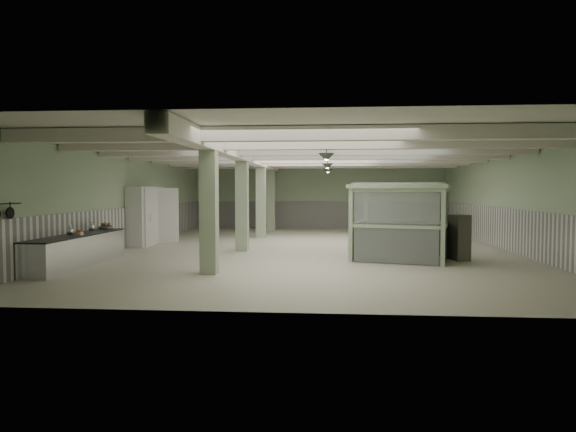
# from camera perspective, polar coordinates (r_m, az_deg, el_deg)

# --- Properties ---
(floor) EXTENTS (20.00, 20.00, 0.00)m
(floor) POSITION_cam_1_polar(r_m,az_deg,el_deg) (19.09, 2.85, -3.59)
(floor) COLOR beige
(floor) RESTS_ON ground
(ceiling) EXTENTS (14.00, 20.00, 0.02)m
(ceiling) POSITION_cam_1_polar(r_m,az_deg,el_deg) (19.01, 2.88, 7.25)
(ceiling) COLOR silver
(ceiling) RESTS_ON wall_back
(wall_back) EXTENTS (14.00, 0.02, 3.60)m
(wall_back) POSITION_cam_1_polar(r_m,az_deg,el_deg) (28.96, 3.48, 2.22)
(wall_back) COLOR #A1BB95
(wall_back) RESTS_ON floor
(wall_front) EXTENTS (14.00, 0.02, 3.60)m
(wall_front) POSITION_cam_1_polar(r_m,az_deg,el_deg) (8.98, 0.86, 0.51)
(wall_front) COLOR #A1BB95
(wall_front) RESTS_ON floor
(wall_left) EXTENTS (0.02, 20.00, 3.60)m
(wall_left) POSITION_cam_1_polar(r_m,az_deg,el_deg) (20.42, -17.19, 1.77)
(wall_left) COLOR #A1BB95
(wall_left) RESTS_ON floor
(wall_right) EXTENTS (0.02, 20.00, 3.60)m
(wall_right) POSITION_cam_1_polar(r_m,az_deg,el_deg) (20.01, 23.34, 1.64)
(wall_right) COLOR #A1BB95
(wall_right) RESTS_ON floor
(wainscot_left) EXTENTS (0.05, 19.90, 1.50)m
(wainscot_left) POSITION_cam_1_polar(r_m,az_deg,el_deg) (20.46, -17.08, -1.17)
(wainscot_left) COLOR white
(wainscot_left) RESTS_ON floor
(wainscot_right) EXTENTS (0.05, 19.90, 1.50)m
(wainscot_right) POSITION_cam_1_polar(r_m,az_deg,el_deg) (20.05, 23.21, -1.36)
(wainscot_right) COLOR white
(wainscot_right) RESTS_ON floor
(wainscot_back) EXTENTS (13.90, 0.05, 1.50)m
(wainscot_back) POSITION_cam_1_polar(r_m,az_deg,el_deg) (28.97, 3.47, 0.15)
(wainscot_back) COLOR white
(wainscot_back) RESTS_ON floor
(girder) EXTENTS (0.45, 19.90, 0.40)m
(girder) POSITION_cam_1_polar(r_m,az_deg,el_deg) (19.24, -4.64, 6.54)
(girder) COLOR silver
(girder) RESTS_ON ceiling
(beam_a) EXTENTS (13.90, 0.35, 0.32)m
(beam_a) POSITION_cam_1_polar(r_m,az_deg,el_deg) (11.53, 1.70, 9.12)
(beam_a) COLOR silver
(beam_a) RESTS_ON ceiling
(beam_b) EXTENTS (13.90, 0.35, 0.32)m
(beam_b) POSITION_cam_1_polar(r_m,az_deg,el_deg) (14.02, 2.23, 8.03)
(beam_b) COLOR silver
(beam_b) RESTS_ON ceiling
(beam_c) EXTENTS (13.90, 0.35, 0.32)m
(beam_c) POSITION_cam_1_polar(r_m,az_deg,el_deg) (16.51, 2.60, 7.27)
(beam_c) COLOR silver
(beam_c) RESTS_ON ceiling
(beam_d) EXTENTS (13.90, 0.35, 0.32)m
(beam_d) POSITION_cam_1_polar(r_m,az_deg,el_deg) (19.00, 2.87, 6.71)
(beam_d) COLOR silver
(beam_d) RESTS_ON ceiling
(beam_e) EXTENTS (13.90, 0.35, 0.32)m
(beam_e) POSITION_cam_1_polar(r_m,az_deg,el_deg) (21.49, 3.08, 6.28)
(beam_e) COLOR silver
(beam_e) RESTS_ON ceiling
(beam_f) EXTENTS (13.90, 0.35, 0.32)m
(beam_f) POSITION_cam_1_polar(r_m,az_deg,el_deg) (23.99, 3.25, 5.93)
(beam_f) COLOR silver
(beam_f) RESTS_ON ceiling
(beam_g) EXTENTS (13.90, 0.35, 0.32)m
(beam_g) POSITION_cam_1_polar(r_m,az_deg,el_deg) (26.49, 3.38, 5.66)
(beam_g) COLOR silver
(beam_g) RESTS_ON ceiling
(column_a) EXTENTS (0.42, 0.42, 3.60)m
(column_a) POSITION_cam_1_polar(r_m,az_deg,el_deg) (13.32, -8.78, 1.29)
(column_a) COLOR #9BAE8C
(column_a) RESTS_ON floor
(column_b) EXTENTS (0.42, 0.42, 3.60)m
(column_b) POSITION_cam_1_polar(r_m,az_deg,el_deg) (18.22, -5.12, 1.76)
(column_b) COLOR #9BAE8C
(column_b) RESTS_ON floor
(column_c) EXTENTS (0.42, 0.42, 3.60)m
(column_c) POSITION_cam_1_polar(r_m,az_deg,el_deg) (23.16, -3.02, 2.03)
(column_c) COLOR #9BAE8C
(column_c) RESTS_ON floor
(column_d) EXTENTS (0.42, 0.42, 3.60)m
(column_d) POSITION_cam_1_polar(r_m,az_deg,el_deg) (27.13, -1.89, 2.17)
(column_d) COLOR #9BAE8C
(column_d) RESTS_ON floor
(hook_rail) EXTENTS (0.02, 1.20, 0.02)m
(hook_rail) POSITION_cam_1_polar(r_m,az_deg,el_deg) (13.62, -28.88, 1.20)
(hook_rail) COLOR black
(hook_rail) RESTS_ON wall_left
(pendant_front) EXTENTS (0.44, 0.44, 0.22)m
(pendant_front) POSITION_cam_1_polar(r_m,az_deg,el_deg) (13.98, 4.29, 6.52)
(pendant_front) COLOR #304133
(pendant_front) RESTS_ON ceiling
(pendant_mid) EXTENTS (0.44, 0.44, 0.22)m
(pendant_mid) POSITION_cam_1_polar(r_m,az_deg,el_deg) (19.47, 4.40, 5.52)
(pendant_mid) COLOR #304133
(pendant_mid) RESTS_ON ceiling
(pendant_back) EXTENTS (0.44, 0.44, 0.22)m
(pendant_back) POSITION_cam_1_polar(r_m,az_deg,el_deg) (24.47, 4.45, 5.01)
(pendant_back) COLOR #304133
(pendant_back) RESTS_ON ceiling
(prep_counter) EXTENTS (0.81, 4.64, 0.91)m
(prep_counter) POSITION_cam_1_polar(r_m,az_deg,el_deg) (15.76, -22.34, -3.53)
(prep_counter) COLOR silver
(prep_counter) RESTS_ON floor
(pitcher_near) EXTENTS (0.22, 0.25, 0.29)m
(pitcher_near) POSITION_cam_1_polar(r_m,az_deg,el_deg) (16.74, -20.99, -1.13)
(pitcher_near) COLOR silver
(pitcher_near) RESTS_ON prep_counter
(pitcher_far) EXTENTS (0.21, 0.24, 0.29)m
(pitcher_far) POSITION_cam_1_polar(r_m,az_deg,el_deg) (15.40, -23.07, -1.51)
(pitcher_far) COLOR silver
(pitcher_far) RESTS_ON prep_counter
(veg_colander) EXTENTS (0.51, 0.51, 0.21)m
(veg_colander) POSITION_cam_1_polar(r_m,az_deg,el_deg) (17.56, -19.60, -1.05)
(veg_colander) COLOR #403F44
(veg_colander) RESTS_ON prep_counter
(orange_bowl) EXTENTS (0.29, 0.29, 0.08)m
(orange_bowl) POSITION_cam_1_polar(r_m,az_deg,el_deg) (15.43, -22.17, -1.86)
(orange_bowl) COLOR #B2B2B7
(orange_bowl) RESTS_ON prep_counter
(skillet_far) EXTENTS (0.04, 0.28, 0.28)m
(skillet_far) POSITION_cam_1_polar(r_m,az_deg,el_deg) (13.67, -28.48, 0.29)
(skillet_far) COLOR black
(skillet_far) RESTS_ON hook_rail
(walkin_cooler) EXTENTS (1.22, 2.60, 2.38)m
(walkin_cooler) POSITION_cam_1_polar(r_m,az_deg,el_deg) (21.01, -15.44, 0.16)
(walkin_cooler) COLOR silver
(walkin_cooler) RESTS_ON floor
(guard_booth) EXTENTS (3.46, 3.15, 2.39)m
(guard_booth) POSITION_cam_1_polar(r_m,az_deg,el_deg) (16.30, 12.44, 0.92)
(guard_booth) COLOR #A2BC96
(guard_booth) RESTS_ON floor
(filing_cabinet) EXTENTS (0.62, 0.75, 1.40)m
(filing_cabinet) POSITION_cam_1_polar(r_m,az_deg,el_deg) (16.72, 18.48, -2.27)
(filing_cabinet) COLOR #535345
(filing_cabinet) RESTS_ON floor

